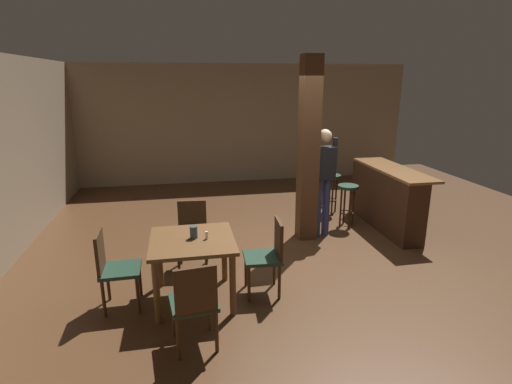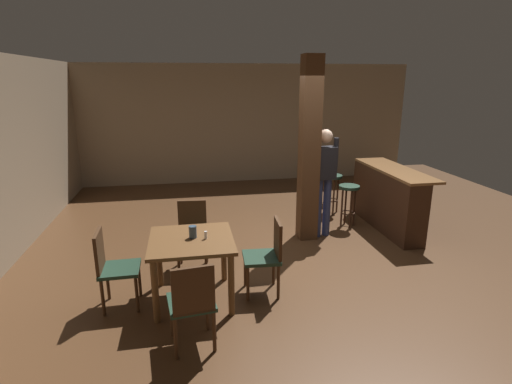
{
  "view_description": "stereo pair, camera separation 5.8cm",
  "coord_description": "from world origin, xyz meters",
  "views": [
    {
      "loc": [
        -1.62,
        -5.13,
        2.46
      ],
      "look_at": [
        -0.65,
        -0.09,
        0.99
      ],
      "focal_mm": 28.0,
      "sensor_mm": 36.0,
      "label": 1
    },
    {
      "loc": [
        -1.56,
        -5.14,
        2.46
      ],
      "look_at": [
        -0.65,
        -0.09,
        0.99
      ],
      "focal_mm": 28.0,
      "sensor_mm": 36.0,
      "label": 2
    }
  ],
  "objects": [
    {
      "name": "chair_south",
      "position": [
        -1.56,
        -1.87,
        0.51
      ],
      "size": [
        0.47,
        0.47,
        0.89
      ],
      "color": "#1E3828",
      "rests_on": "ground_plane"
    },
    {
      "name": "bar_stool_near",
      "position": [
        1.14,
        0.95,
        0.54
      ],
      "size": [
        0.34,
        0.34,
        0.73
      ],
      "color": "#1E3828",
      "rests_on": "ground_plane"
    },
    {
      "name": "pillar",
      "position": [
        0.3,
        0.6,
        1.4
      ],
      "size": [
        0.28,
        0.28,
        2.8
      ],
      "primitive_type": "cube",
      "color": "#4C301C",
      "rests_on": "ground_plane"
    },
    {
      "name": "ground_plane",
      "position": [
        0.0,
        0.0,
        0.0
      ],
      "size": [
        10.8,
        10.8,
        0.0
      ],
      "primitive_type": "plane",
      "color": "#4C301C"
    },
    {
      "name": "chair_east",
      "position": [
        -0.67,
        -0.97,
        0.51
      ],
      "size": [
        0.45,
        0.45,
        0.89
      ],
      "color": "#1E3828",
      "rests_on": "ground_plane"
    },
    {
      "name": "chair_west",
      "position": [
        -2.4,
        -0.98,
        0.51
      ],
      "size": [
        0.43,
        0.43,
        0.89
      ],
      "color": "#1E3828",
      "rests_on": "ground_plane"
    },
    {
      "name": "bar_counter",
      "position": [
        1.75,
        0.78,
        0.52
      ],
      "size": [
        0.56,
        1.9,
        1.02
      ],
      "color": "brown",
      "rests_on": "ground_plane"
    },
    {
      "name": "standing_person",
      "position": [
        0.56,
        0.62,
        1.0
      ],
      "size": [
        0.47,
        0.26,
        1.72
      ],
      "color": "black",
      "rests_on": "ground_plane"
    },
    {
      "name": "salt_shaker",
      "position": [
        -1.38,
        -1.0,
        0.79
      ],
      "size": [
        0.03,
        0.03,
        0.09
      ],
      "primitive_type": "cylinder",
      "color": "silver",
      "rests_on": "dining_table"
    },
    {
      "name": "napkin_cup",
      "position": [
        -1.52,
        -0.94,
        0.82
      ],
      "size": [
        0.09,
        0.09,
        0.14
      ],
      "primitive_type": "cylinder",
      "color": "#33475B",
      "rests_on": "dining_table"
    },
    {
      "name": "bar_stool_far",
      "position": [
        1.19,
        2.39,
        0.59
      ],
      "size": [
        0.38,
        0.38,
        0.77
      ],
      "color": "#1E3828",
      "rests_on": "ground_plane"
    },
    {
      "name": "bar_stool_mid",
      "position": [
        1.12,
        1.7,
        0.56
      ],
      "size": [
        0.36,
        0.36,
        0.73
      ],
      "color": "#1E3828",
      "rests_on": "ground_plane"
    },
    {
      "name": "dining_table",
      "position": [
        -1.54,
        -0.97,
        0.62
      ],
      "size": [
        0.93,
        0.93,
        0.75
      ],
      "color": "brown",
      "rests_on": "ground_plane"
    },
    {
      "name": "wall_back",
      "position": [
        0.0,
        4.5,
        1.4
      ],
      "size": [
        8.0,
        0.1,
        2.8
      ],
      "primitive_type": "cube",
      "color": "gray",
      "rests_on": "ground_plane"
    },
    {
      "name": "chair_north",
      "position": [
        -1.51,
        -0.12,
        0.51
      ],
      "size": [
        0.45,
        0.45,
        0.89
      ],
      "color": "#1E3828",
      "rests_on": "ground_plane"
    }
  ]
}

